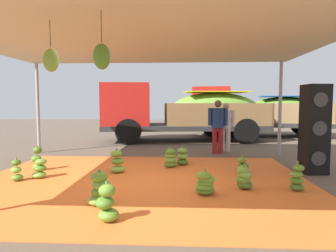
# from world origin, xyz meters

# --- Properties ---
(ground_plane) EXTENTS (40.00, 40.00, 0.00)m
(ground_plane) POSITION_xyz_m (0.00, 3.00, 0.00)
(ground_plane) COLOR brown
(tarp_orange) EXTENTS (6.79, 5.36, 0.01)m
(tarp_orange) POSITION_xyz_m (0.00, 0.00, 0.01)
(tarp_orange) COLOR orange
(tarp_orange) RESTS_ON ground
(tent_canopy) EXTENTS (8.00, 7.00, 2.93)m
(tent_canopy) POSITION_xyz_m (-0.01, -0.10, 2.84)
(tent_canopy) COLOR #9EA0A5
(tent_canopy) RESTS_ON ground
(banana_bunch_0) EXTENTS (0.33, 0.33, 0.54)m
(banana_bunch_0) POSITION_xyz_m (2.89, -0.52, 0.23)
(banana_bunch_0) COLOR #477523
(banana_bunch_0) RESTS_ON tarp_orange
(banana_bunch_1) EXTENTS (0.36, 0.36, 0.43)m
(banana_bunch_1) POSITION_xyz_m (2.17, 0.75, 0.18)
(banana_bunch_1) COLOR #60932D
(banana_bunch_1) RESTS_ON tarp_orange
(banana_bunch_2) EXTENTS (0.30, 0.30, 0.60)m
(banana_bunch_2) POSITION_xyz_m (-2.59, 0.81, 0.27)
(banana_bunch_2) COLOR #6B9E38
(banana_bunch_2) RESTS_ON tarp_orange
(banana_bunch_4) EXTENTS (0.45, 0.47, 0.56)m
(banana_bunch_4) POSITION_xyz_m (-0.46, -1.42, 0.25)
(banana_bunch_4) COLOR #75A83D
(banana_bunch_4) RESTS_ON tarp_orange
(banana_bunch_5) EXTENTS (0.42, 0.43, 0.50)m
(banana_bunch_5) POSITION_xyz_m (0.52, 1.31, 0.23)
(banana_bunch_5) COLOR #518428
(banana_bunch_5) RESTS_ON tarp_orange
(banana_bunch_6) EXTENTS (0.45, 0.45, 0.55)m
(banana_bunch_6) POSITION_xyz_m (-0.67, 0.73, 0.24)
(banana_bunch_6) COLOR #75A83D
(banana_bunch_6) RESTS_ON tarp_orange
(banana_bunch_7) EXTENTS (0.28, 0.27, 0.49)m
(banana_bunch_7) POSITION_xyz_m (-2.56, -0.11, 0.21)
(banana_bunch_7) COLOR #518428
(banana_bunch_7) RESTS_ON tarp_orange
(banana_bunch_8) EXTENTS (0.39, 0.38, 0.55)m
(banana_bunch_8) POSITION_xyz_m (-0.18, -2.06, 0.25)
(banana_bunch_8) COLOR #60932D
(banana_bunch_8) RESTS_ON tarp_orange
(banana_bunch_9) EXTENTS (0.40, 0.41, 0.46)m
(banana_bunch_9) POSITION_xyz_m (-2.21, 0.15, 0.20)
(banana_bunch_9) COLOR #75A83D
(banana_bunch_9) RESTS_ON tarp_orange
(banana_bunch_10) EXTENTS (0.42, 0.42, 0.48)m
(banana_bunch_10) POSITION_xyz_m (0.82, 1.62, 0.21)
(banana_bunch_10) COLOR #477523
(banana_bunch_10) RESTS_ON tarp_orange
(banana_bunch_11) EXTENTS (0.45, 0.44, 0.45)m
(banana_bunch_11) POSITION_xyz_m (1.22, -0.82, 0.20)
(banana_bunch_11) COLOR #518428
(banana_bunch_11) RESTS_ON tarp_orange
(banana_bunch_12) EXTENTS (0.38, 0.37, 0.47)m
(banana_bunch_12) POSITION_xyz_m (1.95, -0.47, 0.21)
(banana_bunch_12) COLOR #477523
(banana_bunch_12) RESTS_ON tarp_orange
(cargo_truck_main) EXTENTS (6.99, 2.92, 2.40)m
(cargo_truck_main) POSITION_xyz_m (0.79, 6.56, 1.27)
(cargo_truck_main) COLOR #2D2D2D
(cargo_truck_main) RESTS_ON ground
(cargo_truck_far) EXTENTS (6.60, 3.34, 2.40)m
(cargo_truck_far) POSITION_xyz_m (4.37, 8.75, 1.23)
(cargo_truck_far) COLOR #2D2D2D
(cargo_truck_far) RESTS_ON ground
(worker_0) EXTENTS (0.59, 0.36, 1.61)m
(worker_0) POSITION_xyz_m (2.23, 3.81, 0.94)
(worker_0) COLOR silver
(worker_0) RESTS_ON ground
(worker_1) EXTENTS (0.62, 0.38, 1.69)m
(worker_1) POSITION_xyz_m (1.93, 3.46, 0.99)
(worker_1) COLOR maroon
(worker_1) RESTS_ON ground
(speaker_stack) EXTENTS (0.54, 0.55, 2.01)m
(speaker_stack) POSITION_xyz_m (3.79, 0.91, 1.01)
(speaker_stack) COLOR black
(speaker_stack) RESTS_ON ground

